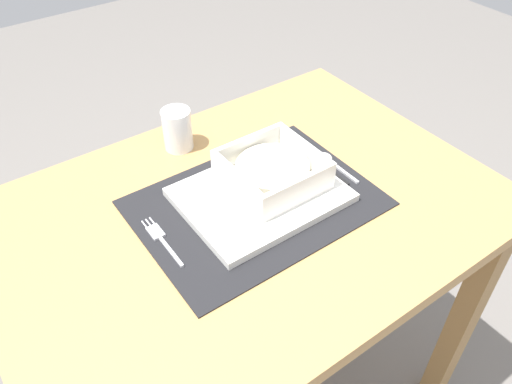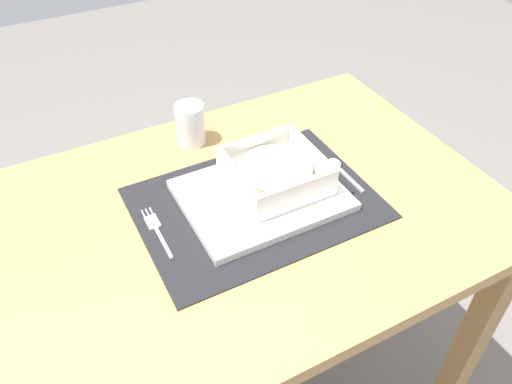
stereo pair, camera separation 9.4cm
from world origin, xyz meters
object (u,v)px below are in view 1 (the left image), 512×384
(porridge_bowl, at_px, (272,172))
(spoon, at_px, (329,160))
(fork, at_px, (160,238))
(butter_knife, at_px, (327,170))
(drinking_glass, at_px, (178,131))
(dining_table, at_px, (248,249))

(porridge_bowl, xyz_separation_m, spoon, (0.14, -0.00, -0.03))
(fork, height_order, butter_knife, butter_knife)
(spoon, relative_size, drinking_glass, 1.26)
(butter_knife, relative_size, drinking_glass, 1.53)
(spoon, distance_m, drinking_glass, 0.32)
(porridge_bowl, relative_size, butter_knife, 1.22)
(porridge_bowl, distance_m, drinking_glass, 0.24)
(dining_table, distance_m, porridge_bowl, 0.17)
(butter_knife, bearing_deg, dining_table, 179.40)
(fork, relative_size, spoon, 1.20)
(drinking_glass, bearing_deg, butter_knife, -51.29)
(dining_table, bearing_deg, spoon, 3.26)
(porridge_bowl, bearing_deg, drinking_glass, 109.38)
(butter_knife, bearing_deg, fork, 177.42)
(porridge_bowl, xyz_separation_m, butter_knife, (0.12, -0.02, -0.04))
(fork, xyz_separation_m, drinking_glass, (0.16, 0.22, 0.04))
(porridge_bowl, height_order, drinking_glass, drinking_glass)
(dining_table, xyz_separation_m, spoon, (0.21, 0.01, 0.12))
(spoon, bearing_deg, dining_table, -179.01)
(spoon, xyz_separation_m, drinking_glass, (-0.22, 0.23, 0.03))
(dining_table, xyz_separation_m, porridge_bowl, (0.07, 0.02, 0.16))
(fork, bearing_deg, drinking_glass, 58.43)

